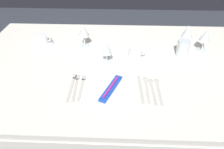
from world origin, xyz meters
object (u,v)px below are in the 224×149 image
(dinner_plate, at_px, (111,91))
(wine_glass_right, at_px, (84,32))
(fork_inner, at_px, (76,86))
(spoon_dessert, at_px, (152,88))
(coffee_cup_left, at_px, (42,39))
(wine_glass_centre, at_px, (106,49))
(fork_outer, at_px, (82,86))
(spoon_soup, at_px, (146,86))
(fork_salad, at_px, (72,86))
(napkin_folded, at_px, (104,43))
(drink_tumbler, at_px, (183,49))
(wine_glass_left, at_px, (188,32))
(wine_glass_far, at_px, (205,37))
(coffee_cup_right, at_px, (135,52))
(toothbrush_package, at_px, (111,88))
(spoon_tea, at_px, (158,88))
(dinner_knife, at_px, (141,90))

(dinner_plate, xyz_separation_m, wine_glass_right, (-0.20, 0.46, 0.09))
(fork_inner, height_order, spoon_dessert, spoon_dessert)
(coffee_cup_left, distance_m, wine_glass_centre, 0.49)
(fork_outer, relative_size, spoon_soup, 0.96)
(fork_salad, relative_size, napkin_folded, 1.47)
(drink_tumbler, bearing_deg, spoon_dessert, -123.53)
(fork_inner, relative_size, wine_glass_left, 1.35)
(spoon_soup, distance_m, napkin_folded, 0.41)
(wine_glass_right, xyz_separation_m, wine_glass_far, (0.78, -0.03, -0.00))
(wine_glass_left, xyz_separation_m, wine_glass_right, (-0.67, -0.01, -0.01))
(fork_salad, relative_size, coffee_cup_right, 2.16)
(fork_outer, bearing_deg, wine_glass_far, 28.82)
(toothbrush_package, relative_size, napkin_folded, 1.36)
(coffee_cup_left, bearing_deg, wine_glass_centre, -24.37)
(spoon_dessert, bearing_deg, fork_inner, -179.40)
(dinner_plate, height_order, wine_glass_left, wine_glass_left)
(spoon_soup, bearing_deg, coffee_cup_left, 147.38)
(toothbrush_package, bearing_deg, fork_inner, 170.16)
(dinner_plate, height_order, fork_outer, dinner_plate)
(spoon_tea, bearing_deg, napkin_folded, 131.29)
(wine_glass_right, relative_size, drink_tumbler, 1.42)
(fork_outer, distance_m, spoon_soup, 0.33)
(wine_glass_right, bearing_deg, napkin_folded, -32.45)
(wine_glass_right, bearing_deg, wine_glass_left, 0.75)
(dinner_knife, relative_size, wine_glass_right, 1.51)
(dinner_plate, height_order, spoon_soup, dinner_plate)
(wine_glass_centre, bearing_deg, napkin_folded, 101.29)
(spoon_dessert, distance_m, wine_glass_far, 0.55)
(spoon_dessert, bearing_deg, wine_glass_left, 59.01)
(fork_outer, distance_m, spoon_tea, 0.39)
(dinner_plate, distance_m, spoon_dessert, 0.21)
(dinner_knife, height_order, wine_glass_far, wine_glass_far)
(toothbrush_package, bearing_deg, wine_glass_right, 113.15)
(fork_outer, bearing_deg, wine_glass_left, 35.09)
(toothbrush_package, height_order, dinner_knife, toothbrush_package)
(wine_glass_centre, height_order, drink_tumbler, wine_glass_centre)
(coffee_cup_right, bearing_deg, wine_glass_left, 23.99)
(fork_inner, xyz_separation_m, wine_glass_left, (0.66, 0.44, 0.11))
(spoon_dessert, xyz_separation_m, wine_glass_right, (-0.41, 0.43, 0.10))
(spoon_dessert, bearing_deg, spoon_soup, 154.54)
(toothbrush_package, xyz_separation_m, spoon_soup, (0.18, 0.05, -0.02))
(napkin_folded, bearing_deg, fork_inner, -110.18)
(fork_inner, bearing_deg, wine_glass_far, 27.92)
(fork_salad, relative_size, coffee_cup_left, 2.34)
(napkin_folded, bearing_deg, fork_salad, -113.37)
(dinner_plate, distance_m, coffee_cup_right, 0.35)
(fork_inner, height_order, wine_glass_far, wine_glass_far)
(dinner_plate, height_order, wine_glass_centre, wine_glass_centre)
(toothbrush_package, xyz_separation_m, drink_tumbler, (0.43, 0.37, 0.02))
(coffee_cup_right, relative_size, napkin_folded, 0.68)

